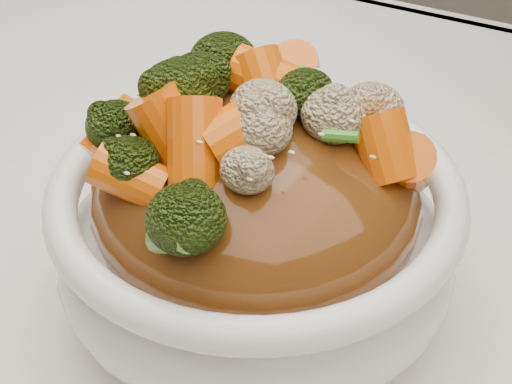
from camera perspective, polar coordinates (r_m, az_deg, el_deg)
The scene contains 8 objects.
tablecloth at distance 0.54m, azimuth -1.67°, elevation -4.75°, with size 1.20×0.80×0.04m, color white.
bowl at distance 0.46m, azimuth -0.00°, elevation -3.45°, with size 0.23×0.23×0.09m, color white, non-canonical shape.
sauce_base at distance 0.44m, azimuth -0.00°, elevation -0.33°, with size 0.18×0.18×0.10m, color #5D2F10.
carrots at distance 0.40m, azimuth -0.00°, elevation 7.22°, with size 0.18×0.18×0.05m, color #E45E07, non-canonical shape.
broccoli at distance 0.40m, azimuth -0.00°, elevation 7.09°, with size 0.18×0.18×0.05m, color black, non-canonical shape.
cauliflower at distance 0.40m, azimuth -0.00°, elevation 6.82°, with size 0.18×0.18×0.04m, color #CBB68A, non-canonical shape.
scallions at distance 0.40m, azimuth -0.00°, elevation 7.35°, with size 0.14×0.14×0.02m, color #347F1D, non-canonical shape.
sesame_seeds at distance 0.40m, azimuth -0.00°, elevation 7.35°, with size 0.17×0.17×0.01m, color beige, non-canonical shape.
Camera 1 is at (0.20, -0.35, 1.10)m, focal length 55.00 mm.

